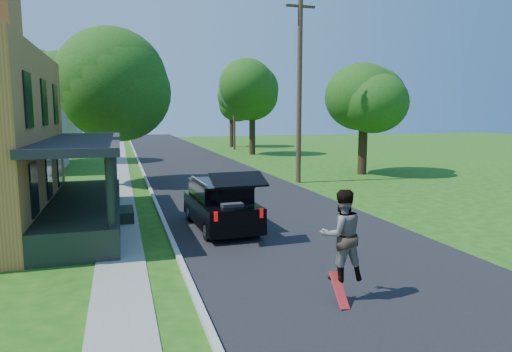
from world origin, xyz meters
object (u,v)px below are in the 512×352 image
object	(u,v)px
skateboarder	(342,235)
tree_right_near	(363,99)
black_suv	(221,205)
utility_pole_near	(299,88)

from	to	relation	value
skateboarder	tree_right_near	distance (m)	21.76
black_suv	utility_pole_near	size ratio (longest dim) A/B	0.45
skateboarder	utility_pole_near	distance (m)	17.51
skateboarder	tree_right_near	size ratio (longest dim) A/B	0.26
tree_right_near	utility_pole_near	world-z (taller)	utility_pole_near
black_suv	skateboarder	size ratio (longest dim) A/B	2.43
black_suv	skateboarder	xyz separation A→B (m)	(1.18, -6.80, 0.58)
black_suv	tree_right_near	world-z (taller)	tree_right_near
utility_pole_near	black_suv	bearing A→B (deg)	-125.89
black_suv	tree_right_near	bearing A→B (deg)	41.23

